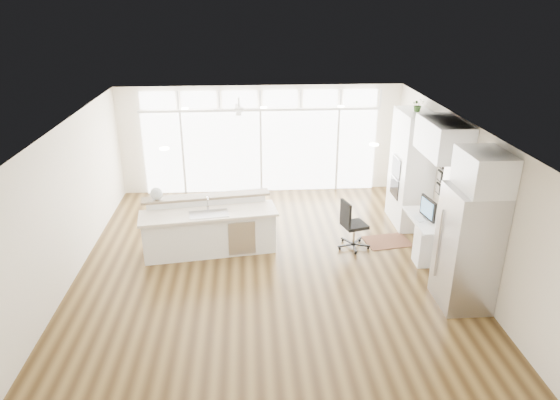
{
  "coord_description": "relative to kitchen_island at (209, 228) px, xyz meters",
  "views": [
    {
      "loc": [
        -0.34,
        -8.14,
        4.74
      ],
      "look_at": [
        0.26,
        0.6,
        1.11
      ],
      "focal_mm": 32.0,
      "sensor_mm": 36.0,
      "label": 1
    }
  ],
  "objects": [
    {
      "name": "glass_wall",
      "position": [
        1.12,
        3.26,
        0.53
      ],
      "size": [
        5.8,
        0.06,
        2.08
      ],
      "primitive_type": "cube",
      "color": "white",
      "rests_on": "wall_back"
    },
    {
      "name": "ceiling",
      "position": [
        1.12,
        -0.68,
        2.18
      ],
      "size": [
        7.0,
        8.0,
        0.02
      ],
      "primitive_type": "cube",
      "color": "white",
      "rests_on": "wall_back"
    },
    {
      "name": "upper_cabinets",
      "position": [
        4.29,
        -0.38,
        1.83
      ],
      "size": [
        0.64,
        1.3,
        0.64
      ],
      "primitive_type": "cube",
      "color": "white",
      "rests_on": "wall_right"
    },
    {
      "name": "transom_row",
      "position": [
        1.12,
        3.26,
        1.86
      ],
      "size": [
        5.9,
        0.06,
        0.4
      ],
      "primitive_type": "cube",
      "color": "white",
      "rests_on": "wall_back"
    },
    {
      "name": "office_chair",
      "position": [
        2.86,
        -0.01,
        -0.01
      ],
      "size": [
        0.64,
        0.61,
        1.02
      ],
      "primitive_type": "cube",
      "rotation": [
        0.0,
        0.0,
        0.28
      ],
      "color": "black",
      "rests_on": "floor"
    },
    {
      "name": "recessed_lights",
      "position": [
        1.12,
        -0.48,
        2.16
      ],
      "size": [
        3.4,
        3.0,
        0.02
      ],
      "primitive_type": "cube",
      "color": "white",
      "rests_on": "ceiling"
    },
    {
      "name": "oven_cabinet",
      "position": [
        4.29,
        1.12,
        0.73
      ],
      "size": [
        0.64,
        1.2,
        2.5
      ],
      "primitive_type": "cube",
      "color": "white",
      "rests_on": "floor"
    },
    {
      "name": "potted_plant",
      "position": [
        4.29,
        1.12,
        2.08
      ],
      "size": [
        0.28,
        0.31,
        0.21
      ],
      "primitive_type": "imported",
      "rotation": [
        0.0,
        0.0,
        0.16
      ],
      "color": "#355B27",
      "rests_on": "oven_cabinet"
    },
    {
      "name": "ceiling_fan",
      "position": [
        0.62,
        2.12,
        1.96
      ],
      "size": [
        1.16,
        1.16,
        0.32
      ],
      "primitive_type": "cube",
      "color": "silver",
      "rests_on": "ceiling"
    },
    {
      "name": "desk_nook",
      "position": [
        4.25,
        -0.38,
        -0.14
      ],
      "size": [
        0.72,
        1.3,
        0.76
      ],
      "primitive_type": "cube",
      "color": "white",
      "rests_on": "floor"
    },
    {
      "name": "desk_window",
      "position": [
        4.58,
        -0.38,
        1.03
      ],
      "size": [
        0.04,
        0.85,
        0.85
      ],
      "primitive_type": "cube",
      "color": "white",
      "rests_on": "wall_right"
    },
    {
      "name": "monitor",
      "position": [
        4.17,
        -0.38,
        0.46
      ],
      "size": [
        0.17,
        0.54,
        0.45
      ],
      "primitive_type": "cube",
      "rotation": [
        0.0,
        0.0,
        0.15
      ],
      "color": "black",
      "rests_on": "desk_nook"
    },
    {
      "name": "rug",
      "position": [
        3.61,
        0.19,
        -0.52
      ],
      "size": [
        0.99,
        0.78,
        0.01
      ],
      "primitive_type": "cube",
      "rotation": [
        0.0,
        0.0,
        0.16
      ],
      "color": "#391C12",
      "rests_on": "floor"
    },
    {
      "name": "floor",
      "position": [
        1.12,
        -0.68,
        -0.53
      ],
      "size": [
        7.0,
        8.0,
        0.02
      ],
      "primitive_type": "cube",
      "color": "#3D2A12",
      "rests_on": "ground"
    },
    {
      "name": "wall_left",
      "position": [
        -2.38,
        -0.68,
        0.83
      ],
      "size": [
        0.04,
        8.0,
        2.7
      ],
      "primitive_type": "cube",
      "color": "white",
      "rests_on": "floor"
    },
    {
      "name": "wall_right",
      "position": [
        4.62,
        -0.68,
        0.83
      ],
      "size": [
        0.04,
        8.0,
        2.7
      ],
      "primitive_type": "cube",
      "color": "white",
      "rests_on": "floor"
    },
    {
      "name": "kitchen_island",
      "position": [
        0.0,
        0.0,
        0.0
      ],
      "size": [
        2.74,
        1.35,
        1.04
      ],
      "primitive_type": "cube",
      "rotation": [
        0.0,
        0.0,
        0.14
      ],
      "color": "white",
      "rests_on": "floor"
    },
    {
      "name": "fishbowl",
      "position": [
        -1.0,
        0.26,
        0.64
      ],
      "size": [
        0.28,
        0.28,
        0.24
      ],
      "primitive_type": "sphere",
      "rotation": [
        0.0,
        0.0,
        0.18
      ],
      "color": "silver",
      "rests_on": "kitchen_island"
    },
    {
      "name": "wall_back",
      "position": [
        1.12,
        3.32,
        0.83
      ],
      "size": [
        7.0,
        0.04,
        2.7
      ],
      "primitive_type": "cube",
      "color": "white",
      "rests_on": "floor"
    },
    {
      "name": "wall_front",
      "position": [
        1.12,
        -4.68,
        0.83
      ],
      "size": [
        7.0,
        0.04,
        2.7
      ],
      "primitive_type": "cube",
      "color": "white",
      "rests_on": "floor"
    },
    {
      "name": "refrigerator",
      "position": [
        4.23,
        -2.03,
        0.48
      ],
      "size": [
        0.76,
        0.9,
        2.0
      ],
      "primitive_type": "cube",
      "color": "#B6B6BB",
      "rests_on": "floor"
    },
    {
      "name": "keyboard",
      "position": [
        4.0,
        -0.38,
        0.25
      ],
      "size": [
        0.15,
        0.3,
        0.01
      ],
      "primitive_type": "cube",
      "rotation": [
        0.0,
        0.0,
        0.16
      ],
      "color": "silver",
      "rests_on": "desk_nook"
    },
    {
      "name": "framed_photos",
      "position": [
        4.58,
        0.24,
        0.88
      ],
      "size": [
        0.06,
        0.22,
        0.8
      ],
      "primitive_type": "cube",
      "color": "black",
      "rests_on": "wall_right"
    },
    {
      "name": "fridge_cabinet",
      "position": [
        4.29,
        -2.03,
        1.78
      ],
      "size": [
        0.64,
        0.9,
        0.6
      ],
      "primitive_type": "cube",
      "color": "white",
      "rests_on": "wall_right"
    }
  ]
}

